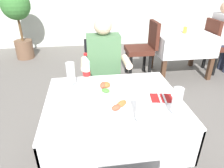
% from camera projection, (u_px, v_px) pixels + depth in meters
% --- Properties ---
extents(main_dining_table, '(1.07, 0.89, 0.76)m').
position_uv_depth(main_dining_table, '(114.00, 117.00, 1.69)').
color(main_dining_table, white).
rests_on(main_dining_table, ground).
extents(chair_far_diner_seat, '(0.44, 0.50, 0.97)m').
position_uv_depth(chair_far_diner_seat, '(104.00, 77.00, 2.44)').
color(chair_far_diner_seat, black).
rests_on(chair_far_diner_seat, ground).
extents(seated_diner_far, '(0.50, 0.46, 1.26)m').
position_uv_depth(seated_diner_far, '(104.00, 68.00, 2.27)').
color(seated_diner_far, '#282D42').
rests_on(seated_diner_far, ground).
extents(plate_near_camera, '(0.25, 0.25, 0.06)m').
position_uv_depth(plate_near_camera, '(118.00, 108.00, 1.47)').
color(plate_near_camera, white).
rests_on(plate_near_camera, main_dining_table).
extents(plate_far_diner, '(0.25, 0.25, 0.06)m').
position_uv_depth(plate_far_diner, '(104.00, 88.00, 1.74)').
color(plate_far_diner, white).
rests_on(plate_far_diner, main_dining_table).
extents(beer_glass_left, '(0.07, 0.07, 0.21)m').
position_uv_depth(beer_glass_left, '(177.00, 102.00, 1.38)').
color(beer_glass_left, white).
rests_on(beer_glass_left, main_dining_table).
extents(beer_glass_middle, '(0.07, 0.07, 0.22)m').
position_uv_depth(beer_glass_middle, '(71.00, 74.00, 1.75)').
color(beer_glass_middle, white).
rests_on(beer_glass_middle, main_dining_table).
extents(beer_glass_right, '(0.07, 0.07, 0.21)m').
position_uv_depth(beer_glass_right, '(141.00, 109.00, 1.30)').
color(beer_glass_right, white).
rests_on(beer_glass_right, main_dining_table).
extents(cola_bottle_primary, '(0.07, 0.07, 0.28)m').
position_uv_depth(cola_bottle_primary, '(86.00, 70.00, 1.80)').
color(cola_bottle_primary, silver).
rests_on(cola_bottle_primary, main_dining_table).
extents(napkin_cutlery_set, '(0.19, 0.20, 0.01)m').
position_uv_depth(napkin_cutlery_set, '(162.00, 98.00, 1.61)').
color(napkin_cutlery_set, maroon).
rests_on(napkin_cutlery_set, main_dining_table).
extents(background_dining_table, '(0.96, 0.76, 0.76)m').
position_uv_depth(background_dining_table, '(182.00, 44.00, 3.58)').
color(background_dining_table, white).
rests_on(background_dining_table, ground).
extents(background_chair_left, '(0.50, 0.44, 0.97)m').
position_uv_depth(background_chair_left, '(144.00, 46.00, 3.51)').
color(background_chair_left, '#4C2319').
rests_on(background_chair_left, ground).
extents(background_chair_right, '(0.50, 0.44, 0.97)m').
position_uv_depth(background_chair_right, '(218.00, 43.00, 3.67)').
color(background_chair_right, '#4C2319').
rests_on(background_chair_right, ground).
extents(background_patron, '(0.46, 0.50, 1.26)m').
position_uv_depth(background_patron, '(223.00, 34.00, 3.61)').
color(background_patron, '#282D42').
rests_on(background_patron, ground).
extents(background_table_tumbler, '(0.06, 0.06, 0.11)m').
position_uv_depth(background_table_tumbler, '(185.00, 30.00, 3.46)').
color(background_table_tumbler, gold).
rests_on(background_table_tumbler, background_dining_table).
extents(potted_plant_corner, '(0.58, 0.58, 1.40)m').
position_uv_depth(potted_plant_corner, '(18.00, 16.00, 4.16)').
color(potted_plant_corner, brown).
rests_on(potted_plant_corner, ground).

